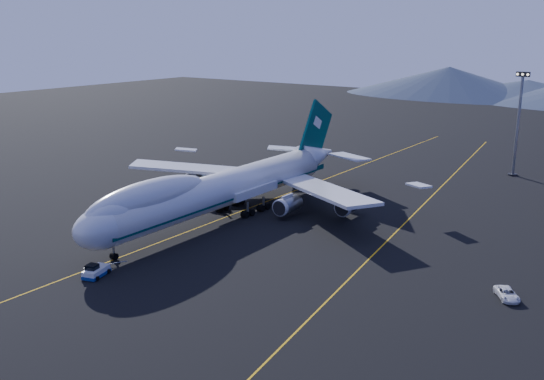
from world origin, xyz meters
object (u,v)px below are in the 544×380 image
Objects in this scene: boeing_747 at (224,188)px; pushback_tug at (96,272)px; floodlight_mast at (518,124)px; service_van at (507,294)px.

pushback_tug is at bearing -84.69° from boeing_747.
floodlight_mast is (35.00, 67.02, 6.74)m from boeing_747.
floodlight_mast reaches higher than boeing_747.
pushback_tug is 0.99× the size of service_van.
service_van is (50.11, 26.58, 0.08)m from pushback_tug.
pushback_tug is at bearing 172.70° from service_van.
boeing_747 is 14.99× the size of service_van.
service_van is at bearing -6.15° from boeing_747.
boeing_747 is at bearing -117.58° from floodlight_mast.
floodlight_mast is at bearing 62.42° from boeing_747.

